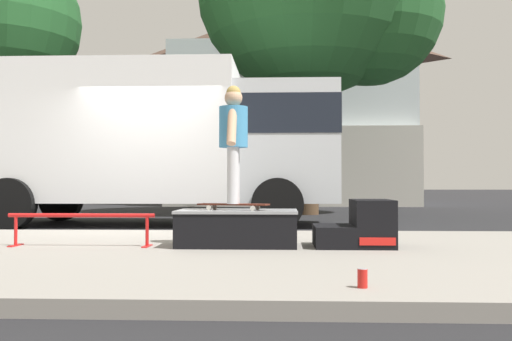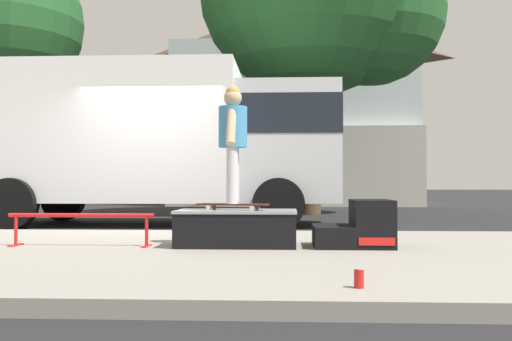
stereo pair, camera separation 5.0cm
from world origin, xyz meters
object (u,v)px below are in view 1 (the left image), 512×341
grind_rail (81,221)px  skateboard (233,205)px  box_truck (158,137)px  kicker_ramp (360,227)px  soda_can (362,278)px  skater_kid (233,134)px  skate_box (237,227)px

grind_rail → skateboard: bearing=3.6°
grind_rail → skateboard: (1.65, 0.10, 0.18)m
skateboard → box_truck: bearing=111.3°
skateboard → kicker_ramp: bearing=-0.5°
skateboard → soda_can: skateboard is taller
skater_kid → soda_can: size_ratio=10.28×
kicker_ramp → box_truck: 5.94m
box_truck → kicker_ramp: bearing=-56.0°
grind_rail → skater_kid: size_ratio=1.24×
skater_kid → skateboard: bearing=135.0°
soda_can → box_truck: bearing=111.9°
kicker_ramp → skater_kid: bearing=179.5°
skate_box → kicker_ramp: (1.33, -0.00, 0.00)m
soda_can → skate_box: bearing=112.2°
skateboard → skater_kid: size_ratio=0.62×
skateboard → skater_kid: (0.00, -0.00, 0.77)m
kicker_ramp → soda_can: kicker_ramp is taller
skate_box → box_truck: box_truck is taller
grind_rail → box_truck: bearing=92.5°
skate_box → skateboard: skateboard is taller
grind_rail → box_truck: 5.06m
skate_box → kicker_ramp: kicker_ramp is taller
skater_kid → grind_rail: bearing=-176.4°
grind_rail → skateboard: skateboard is taller
kicker_ramp → soda_can: bearing=-97.4°
skate_box → kicker_ramp: size_ratio=1.57×
grind_rail → soda_can: 3.60m
grind_rail → box_truck: (-0.21, 4.89, 1.31)m
kicker_ramp → grind_rail: bearing=-178.2°
kicker_ramp → skate_box: bearing=180.0°
grind_rail → soda_can: grind_rail is taller
kicker_ramp → skateboard: kicker_ramp is taller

